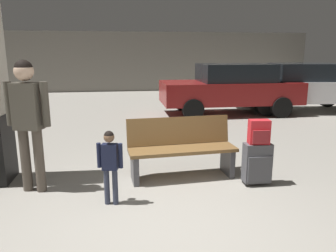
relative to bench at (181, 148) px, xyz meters
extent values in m
cube|color=gray|center=(-0.49, 2.44, -0.49)|extent=(18.00, 18.00, 0.10)
cube|color=gray|center=(-0.49, 11.30, 0.96)|extent=(18.00, 0.12, 2.80)
cube|color=brown|center=(0.01, -0.08, 0.00)|extent=(1.63, 0.56, 0.05)
cube|color=brown|center=(-0.01, 0.17, 0.23)|extent=(1.60, 0.23, 0.42)
cube|color=#4C4C51|center=(-0.71, -0.13, -0.23)|extent=(0.11, 0.40, 0.41)
cube|color=#4C4C51|center=(0.72, -0.02, -0.23)|extent=(0.11, 0.40, 0.41)
cube|color=#4C4C51|center=(1.00, -0.47, -0.12)|extent=(0.38, 0.21, 0.56)
cube|color=#4C4C51|center=(1.00, -0.58, -0.18)|extent=(0.34, 0.03, 0.36)
cube|color=#A5A5AA|center=(1.00, -0.39, 0.15)|extent=(0.14, 0.03, 0.02)
cylinder|color=black|center=(0.84, -0.38, -0.42)|extent=(0.02, 0.04, 0.04)
cylinder|color=black|center=(1.16, -0.39, -0.42)|extent=(0.02, 0.04, 0.04)
cube|color=red|center=(1.00, -0.47, 0.33)|extent=(0.29, 0.19, 0.34)
cube|color=maroon|center=(0.99, -0.57, 0.28)|extent=(0.23, 0.05, 0.19)
cylinder|color=black|center=(1.00, -0.47, 0.49)|extent=(0.06, 0.03, 0.02)
cylinder|color=#33384C|center=(-0.98, -0.81, -0.21)|extent=(0.07, 0.07, 0.46)
cylinder|color=#33384C|center=(-1.08, -0.79, -0.21)|extent=(0.07, 0.07, 0.46)
cube|color=#191E38|center=(-1.03, -0.80, 0.17)|extent=(0.21, 0.15, 0.32)
cylinder|color=#191E38|center=(-0.90, -0.83, 0.19)|extent=(0.05, 0.05, 0.31)
cylinder|color=#191E38|center=(-1.16, -0.77, 0.19)|extent=(0.05, 0.05, 0.31)
sphere|color=brown|center=(-1.03, -0.80, 0.42)|extent=(0.13, 0.13, 0.13)
sphere|color=black|center=(-1.03, -0.80, 0.44)|extent=(0.12, 0.12, 0.12)
cylinder|color=red|center=(-1.08, -0.69, 0.19)|extent=(0.06, 0.06, 0.10)
cylinder|color=red|center=(-1.08, -0.69, 0.27)|extent=(0.01, 0.01, 0.06)
cylinder|color=brown|center=(-1.99, -0.26, -0.01)|extent=(0.13, 0.13, 0.86)
cylinder|color=brown|center=(-2.18, -0.21, -0.01)|extent=(0.13, 0.13, 0.86)
cube|color=#4C473D|center=(-2.08, -0.23, 0.73)|extent=(0.40, 0.30, 0.61)
cylinder|color=#4C473D|center=(-1.84, -0.31, 0.76)|extent=(0.10, 0.10, 0.58)
cylinder|color=#4C473D|center=(-2.32, -0.16, 0.76)|extent=(0.10, 0.10, 0.58)
sphere|color=beige|center=(-2.08, -0.23, 1.17)|extent=(0.24, 0.24, 0.24)
sphere|color=black|center=(-2.08, -0.23, 1.21)|extent=(0.22, 0.22, 0.22)
cube|color=silver|center=(4.80, 5.01, 0.23)|extent=(4.29, 2.22, 0.64)
cube|color=black|center=(4.95, 4.99, 0.81)|extent=(2.28, 1.80, 0.52)
cylinder|color=black|center=(3.41, 4.38, -0.14)|extent=(0.62, 0.28, 0.60)
cylinder|color=black|center=(3.62, 5.97, -0.14)|extent=(0.62, 0.28, 0.60)
cylinder|color=black|center=(6.20, 5.63, -0.14)|extent=(0.62, 0.28, 0.60)
cube|color=maroon|center=(2.39, 4.85, 0.23)|extent=(4.10, 1.70, 0.64)
cube|color=black|center=(2.54, 4.85, 0.81)|extent=(2.10, 1.54, 0.52)
cylinder|color=black|center=(1.09, 4.05, -0.14)|extent=(0.60, 0.20, 0.60)
cylinder|color=black|center=(1.09, 5.65, -0.14)|extent=(0.60, 0.20, 0.60)
cylinder|color=black|center=(3.69, 4.05, -0.14)|extent=(0.60, 0.20, 0.60)
cylinder|color=black|center=(3.69, 5.65, -0.14)|extent=(0.60, 0.20, 0.60)
camera|label=1|loc=(-0.88, -4.60, 1.41)|focal=34.68mm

